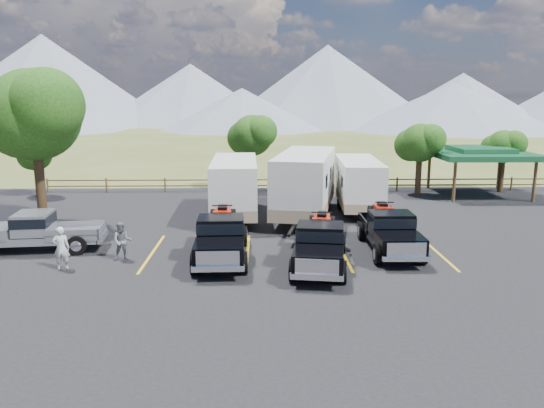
{
  "coord_description": "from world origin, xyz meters",
  "views": [
    {
      "loc": [
        -1.43,
        -17.47,
        6.5
      ],
      "look_at": [
        -0.92,
        6.51,
        1.6
      ],
      "focal_mm": 35.0,
      "sensor_mm": 36.0,
      "label": 1
    }
  ],
  "objects_px": {
    "tree_big_nw": "(34,115)",
    "rig_right": "(389,229)",
    "person_b": "(122,241)",
    "rig_center": "(320,243)",
    "trailer_center": "(305,184)",
    "pavilion": "(480,154)",
    "trailer_right": "(358,184)",
    "rig_left": "(221,235)",
    "trailer_left": "(235,187)",
    "pickup_silver": "(38,231)",
    "person_a": "(61,248)"
  },
  "relations": [
    {
      "from": "person_b",
      "to": "pickup_silver",
      "type": "bearing_deg",
      "value": 150.31
    },
    {
      "from": "pickup_silver",
      "to": "tree_big_nw",
      "type": "bearing_deg",
      "value": -165.97
    },
    {
      "from": "trailer_left",
      "to": "person_b",
      "type": "distance_m",
      "value": 8.69
    },
    {
      "from": "rig_left",
      "to": "person_a",
      "type": "height_order",
      "value": "rig_left"
    },
    {
      "from": "tree_big_nw",
      "to": "rig_left",
      "type": "distance_m",
      "value": 12.06
    },
    {
      "from": "rig_left",
      "to": "trailer_left",
      "type": "distance_m",
      "value": 7.42
    },
    {
      "from": "rig_center",
      "to": "rig_right",
      "type": "distance_m",
      "value": 3.75
    },
    {
      "from": "rig_left",
      "to": "trailer_left",
      "type": "height_order",
      "value": "trailer_left"
    },
    {
      "from": "trailer_left",
      "to": "person_a",
      "type": "relative_size",
      "value": 5.42
    },
    {
      "from": "pavilion",
      "to": "rig_left",
      "type": "height_order",
      "value": "pavilion"
    },
    {
      "from": "person_a",
      "to": "person_b",
      "type": "xyz_separation_m",
      "value": [
        2.01,
        1.1,
        -0.05
      ]
    },
    {
      "from": "person_b",
      "to": "rig_left",
      "type": "bearing_deg",
      "value": -6.43
    },
    {
      "from": "trailer_left",
      "to": "person_b",
      "type": "relative_size",
      "value": 5.78
    },
    {
      "from": "trailer_left",
      "to": "pickup_silver",
      "type": "relative_size",
      "value": 1.59
    },
    {
      "from": "tree_big_nw",
      "to": "trailer_right",
      "type": "xyz_separation_m",
      "value": [
        16.67,
        3.17,
        -4.02
      ]
    },
    {
      "from": "trailer_right",
      "to": "person_b",
      "type": "bearing_deg",
      "value": -137.07
    },
    {
      "from": "person_b",
      "to": "rig_center",
      "type": "bearing_deg",
      "value": -15.55
    },
    {
      "from": "rig_center",
      "to": "trailer_center",
      "type": "xyz_separation_m",
      "value": [
        0.09,
        8.34,
        0.92
      ]
    },
    {
      "from": "pavilion",
      "to": "rig_center",
      "type": "bearing_deg",
      "value": -129.35
    },
    {
      "from": "pickup_silver",
      "to": "trailer_center",
      "type": "bearing_deg",
      "value": 111.14
    },
    {
      "from": "rig_center",
      "to": "rig_right",
      "type": "bearing_deg",
      "value": 40.84
    },
    {
      "from": "rig_right",
      "to": "person_b",
      "type": "relative_size",
      "value": 3.64
    },
    {
      "from": "pavilion",
      "to": "person_b",
      "type": "distance_m",
      "value": 24.46
    },
    {
      "from": "trailer_right",
      "to": "tree_big_nw",
      "type": "bearing_deg",
      "value": -165.92
    },
    {
      "from": "pickup_silver",
      "to": "pavilion",
      "type": "bearing_deg",
      "value": 111.72
    },
    {
      "from": "pickup_silver",
      "to": "person_a",
      "type": "relative_size",
      "value": 3.41
    },
    {
      "from": "tree_big_nw",
      "to": "person_b",
      "type": "distance_m",
      "value": 9.49
    },
    {
      "from": "trailer_left",
      "to": "pickup_silver",
      "type": "height_order",
      "value": "trailer_left"
    },
    {
      "from": "rig_right",
      "to": "pickup_silver",
      "type": "height_order",
      "value": "rig_right"
    },
    {
      "from": "trailer_center",
      "to": "pickup_silver",
      "type": "distance_m",
      "value": 13.32
    },
    {
      "from": "trailer_right",
      "to": "pickup_silver",
      "type": "bearing_deg",
      "value": -149.41
    },
    {
      "from": "pickup_silver",
      "to": "rig_left",
      "type": "bearing_deg",
      "value": 75.07
    },
    {
      "from": "trailer_center",
      "to": "pickup_silver",
      "type": "relative_size",
      "value": 1.78
    },
    {
      "from": "trailer_center",
      "to": "pavilion",
      "type": "bearing_deg",
      "value": 39.76
    },
    {
      "from": "rig_right",
      "to": "person_b",
      "type": "height_order",
      "value": "rig_right"
    },
    {
      "from": "rig_left",
      "to": "person_a",
      "type": "relative_size",
      "value": 3.57
    },
    {
      "from": "rig_center",
      "to": "person_b",
      "type": "relative_size",
      "value": 3.76
    },
    {
      "from": "person_b",
      "to": "rig_right",
      "type": "bearing_deg",
      "value": -3.37
    },
    {
      "from": "trailer_left",
      "to": "rig_right",
      "type": "bearing_deg",
      "value": -44.58
    },
    {
      "from": "tree_big_nw",
      "to": "rig_right",
      "type": "xyz_separation_m",
      "value": [
        16.56,
        -4.84,
        -4.65
      ]
    },
    {
      "from": "tree_big_nw",
      "to": "trailer_center",
      "type": "relative_size",
      "value": 0.78
    },
    {
      "from": "rig_right",
      "to": "tree_big_nw",
      "type": "bearing_deg",
      "value": 164.39
    },
    {
      "from": "tree_big_nw",
      "to": "trailer_center",
      "type": "distance_m",
      "value": 14.08
    },
    {
      "from": "trailer_center",
      "to": "person_b",
      "type": "relative_size",
      "value": 6.48
    },
    {
      "from": "tree_big_nw",
      "to": "trailer_center",
      "type": "bearing_deg",
      "value": 6.31
    },
    {
      "from": "rig_center",
      "to": "tree_big_nw",
      "type": "bearing_deg",
      "value": 161.42
    },
    {
      "from": "tree_big_nw",
      "to": "trailer_right",
      "type": "relative_size",
      "value": 0.93
    },
    {
      "from": "trailer_right",
      "to": "rig_right",
      "type": "bearing_deg",
      "value": -87.47
    },
    {
      "from": "pickup_silver",
      "to": "person_a",
      "type": "xyz_separation_m",
      "value": [
        1.91,
        -2.54,
        -0.03
      ]
    },
    {
      "from": "rig_left",
      "to": "person_b",
      "type": "distance_m",
      "value": 3.94
    }
  ]
}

